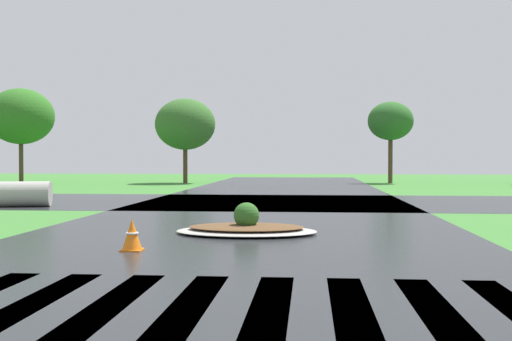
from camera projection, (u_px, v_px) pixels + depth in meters
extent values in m
cube|color=#232628|center=(241.00, 242.00, 12.47)|extent=(9.78, 80.00, 0.01)
cube|color=#232628|center=(273.00, 202.00, 23.62)|extent=(90.00, 8.80, 0.01)
cube|color=white|center=(36.00, 301.00, 7.32)|extent=(0.45, 3.42, 0.01)
cube|color=white|center=(112.00, 303.00, 7.25)|extent=(0.45, 3.42, 0.01)
cube|color=white|center=(190.00, 304.00, 7.17)|extent=(0.45, 3.42, 0.01)
cube|color=white|center=(270.00, 306.00, 7.10)|extent=(0.45, 3.42, 0.01)
cube|color=white|center=(351.00, 308.00, 7.02)|extent=(0.45, 3.42, 0.01)
cube|color=white|center=(435.00, 309.00, 6.95)|extent=(0.45, 3.42, 0.01)
ellipsoid|color=#9E9B93|center=(246.00, 231.00, 13.80)|extent=(3.05, 2.02, 0.12)
ellipsoid|color=brown|center=(246.00, 227.00, 13.80)|extent=(2.50, 1.66, 0.10)
sphere|color=#2D6023|center=(246.00, 215.00, 13.80)|extent=(0.56, 0.56, 0.56)
cylinder|color=#9E9B93|center=(24.00, 194.00, 21.38)|extent=(1.87, 1.19, 0.85)
cone|color=orange|center=(132.00, 235.00, 11.29)|extent=(0.37, 0.37, 0.57)
torus|color=white|center=(132.00, 233.00, 11.29)|extent=(0.23, 0.23, 0.04)
cube|color=orange|center=(132.00, 250.00, 11.30)|extent=(0.36, 0.36, 0.03)
cylinder|color=#4C3823|center=(21.00, 161.00, 41.41)|extent=(0.28, 0.28, 2.82)
ellipsoid|color=#2C661F|center=(21.00, 116.00, 41.35)|extent=(4.26, 4.26, 3.62)
cylinder|color=#4C3823|center=(185.00, 164.00, 40.65)|extent=(0.28, 0.28, 2.42)
ellipsoid|color=#336127|center=(185.00, 124.00, 40.60)|extent=(3.84, 3.84, 3.26)
cylinder|color=#4C3823|center=(390.00, 160.00, 40.66)|extent=(0.28, 0.28, 2.96)
ellipsoid|color=#2A5E24|center=(391.00, 121.00, 40.61)|extent=(2.89, 2.89, 2.46)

